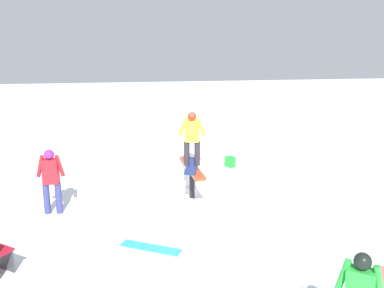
% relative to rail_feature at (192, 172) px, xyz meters
% --- Properties ---
extents(ground_plane, '(60.00, 60.00, 0.00)m').
position_rel_rail_feature_xyz_m(ground_plane, '(0.00, 0.00, -0.72)').
color(ground_plane, white).
extents(rail_feature, '(1.98, 0.41, 0.87)m').
position_rel_rail_feature_xyz_m(rail_feature, '(0.00, 0.00, 0.00)').
color(rail_feature, black).
rests_on(rail_feature, ground).
extents(snow_kicker_ramp, '(1.90, 1.62, 0.75)m').
position_rel_rail_feature_xyz_m(snow_kicker_ramp, '(-1.62, -0.11, -0.34)').
color(snow_kicker_ramp, white).
rests_on(snow_kicker_ramp, ground).
extents(main_rider_on_rail, '(1.53, 0.73, 1.44)m').
position_rel_rail_feature_xyz_m(main_rider_on_rail, '(0.00, 0.00, 0.87)').
color(main_rider_on_rail, navy).
rests_on(main_rider_on_rail, rail_feature).
extents(bystander_red, '(0.25, 0.68, 1.60)m').
position_rel_rail_feature_xyz_m(bystander_red, '(0.54, -3.48, 0.18)').
color(bystander_red, '#393E7E').
rests_on(bystander_red, ground).
extents(loose_snowboard_cyan, '(0.86, 1.26, 0.02)m').
position_rel_rail_feature_xyz_m(loose_snowboard_cyan, '(2.67, -1.25, -0.71)').
color(loose_snowboard_cyan, '#2FB0D3').
rests_on(loose_snowboard_cyan, ground).
extents(loose_snowboard_coral, '(1.17, 1.09, 0.02)m').
position_rel_rail_feature_xyz_m(loose_snowboard_coral, '(4.59, 2.61, -0.71)').
color(loose_snowboard_coral, '#F66F63').
rests_on(loose_snowboard_coral, ground).
extents(backpack_on_snow, '(0.37, 0.35, 0.34)m').
position_rel_rail_feature_xyz_m(backpack_on_snow, '(-2.55, 1.65, -0.55)').
color(backpack_on_snow, green).
rests_on(backpack_on_snow, ground).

